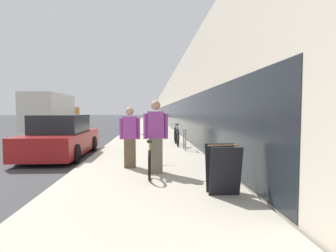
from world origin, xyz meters
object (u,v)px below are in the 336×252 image
Objects in this scene: tandem_bicycle at (150,155)px; parked_sedan_curbside at (61,138)px; bike_rack_hoop at (185,137)px; moving_truck at (53,113)px; person_bystander at (130,137)px; cruiser_bike_nearest at (177,136)px; sandwich_board_sign at (223,169)px; person_rider at (156,137)px.

tandem_bicycle is 0.69× the size of parked_sedan_curbside.
bike_rack_hoop is 13.87m from moving_truck.
person_bystander is 0.88× the size of cruiser_bike_nearest.
parked_sedan_curbside is 12.02m from moving_truck.
moving_truck is (-8.85, 16.06, 0.89)m from sandwich_board_sign.
sandwich_board_sign is 0.22× the size of parked_sedan_curbside.
parked_sedan_curbside is at bearing 138.40° from tandem_bicycle.
bike_rack_hoop is at bearing -50.26° from moving_truck.
tandem_bicycle is 1.62× the size of person_rider.
bike_rack_hoop is 0.46× the size of cruiser_bike_nearest.
person_rider is 1.95× the size of sandwich_board_sign.
bike_rack_hoop is (1.86, 3.06, -0.29)m from person_bystander.
parked_sedan_curbside is (-3.15, 2.80, 0.19)m from tandem_bicycle.
person_rider reaches higher than parked_sedan_curbside.
tandem_bicycle is 15.89m from moving_truck.
sandwich_board_sign is (0.00, -5.41, -0.06)m from bike_rack_hoop.
person_bystander is 15.39m from moving_truck.
bike_rack_hoop is at bearing 90.02° from sandwich_board_sign.
person_bystander reaches higher than bike_rack_hoop.
cruiser_bike_nearest reaches higher than sandwich_board_sign.
sandwich_board_sign is (1.19, -1.71, -0.43)m from person_rider.
person_rider is (0.15, -0.38, 0.52)m from tandem_bicycle.
sandwich_board_sign is at bearing -88.64° from cruiser_bike_nearest.
sandwich_board_sign is at bearing -55.30° from person_rider.
moving_truck is (-4.36, 11.17, 0.79)m from parked_sedan_curbside.
tandem_bicycle is at bearing 111.66° from person_rider.
moving_truck is (-7.52, 13.97, 0.98)m from tandem_bicycle.
person_bystander is (-0.52, 0.26, 0.44)m from tandem_bicycle.
bike_rack_hoop is at bearing 68.11° from tandem_bicycle.
tandem_bicycle is 3.18× the size of sandwich_board_sign.
person_rider reaches higher than tandem_bicycle.
person_bystander is at bearing 136.36° from person_rider.
cruiser_bike_nearest is 0.44× the size of parked_sedan_curbside.
cruiser_bike_nearest is 6.93m from sandwich_board_sign.
moving_truck is (-8.85, 10.65, 0.83)m from bike_rack_hoop.
moving_truck is (-7.67, 14.35, 0.46)m from person_rider.
cruiser_bike_nearest is at bearing 25.20° from parked_sedan_curbside.
moving_truck is at bearing 111.34° from parked_sedan_curbside.
tandem_bicycle is 1.57× the size of cruiser_bike_nearest.
parked_sedan_curbside is 0.59× the size of moving_truck.
cruiser_bike_nearest is 4.78m from parked_sedan_curbside.
sandwich_board_sign is at bearing -51.70° from person_bystander.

